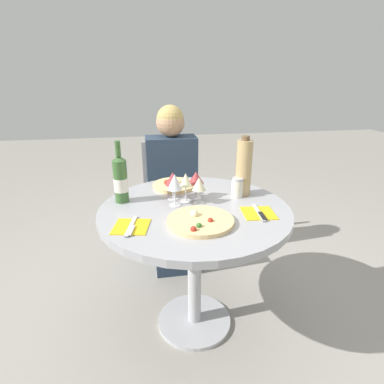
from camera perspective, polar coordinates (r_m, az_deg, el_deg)
ground_plane at (r=1.94m, az=0.45°, el=-23.45°), size 12.00×12.00×0.00m
dining_table at (r=1.56m, az=0.51°, el=-7.10°), size 0.96×0.96×0.75m
chair_behind_diner at (r=2.39m, az=-3.91°, el=-1.83°), size 0.42×0.42×0.89m
seated_diner at (r=2.22m, az=-3.60°, el=-0.54°), size 0.36×0.43×1.18m
pizza_large at (r=1.35m, az=1.57°, el=-5.47°), size 0.30×0.30×0.05m
pizza_small_far at (r=1.77m, az=-3.32°, el=1.33°), size 0.25×0.25×0.05m
wine_bottle at (r=1.58m, az=-13.45°, el=2.35°), size 0.07×0.07×0.32m
tall_carafe at (r=1.64m, az=9.83°, el=4.61°), size 0.09×0.09×0.33m
sugar_shaker at (r=1.63m, az=8.62°, el=0.84°), size 0.06×0.06×0.11m
wine_glass_back_left at (r=1.57m, az=-3.67°, el=2.47°), size 0.08×0.08×0.15m
wine_glass_back_right at (r=1.59m, az=0.76°, el=2.66°), size 0.08×0.08×0.15m
wine_glass_front_left at (r=1.49m, az=-3.32°, el=1.82°), size 0.08×0.08×0.17m
wine_glass_center at (r=1.54m, az=-1.21°, el=2.20°), size 0.06×0.06×0.15m
wine_glass_front_right at (r=1.51m, az=1.35°, el=1.45°), size 0.07×0.07×0.14m
place_setting_left at (r=1.34m, az=-11.51°, el=-6.48°), size 0.18×0.19×0.01m
place_setting_right at (r=1.47m, az=12.61°, el=-3.94°), size 0.16×0.19×0.01m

